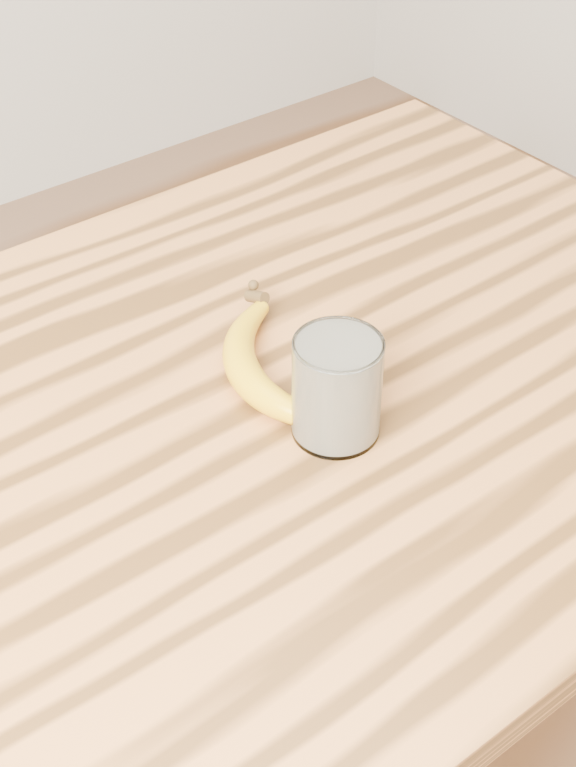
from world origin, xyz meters
TOP-DOWN VIEW (x-y plane):
  - table at (0.00, 0.00)m, footprint 1.20×0.80m
  - smoothie_glass at (0.04, -0.08)m, footprint 0.08×0.08m
  - banana at (0.01, 0.03)m, footprint 0.19×0.30m

SIDE VIEW (x-z plane):
  - table at x=0.00m, z-range 0.32..1.22m
  - banana at x=0.01m, z-range 0.90..0.93m
  - smoothie_glass at x=0.04m, z-range 0.90..1.01m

